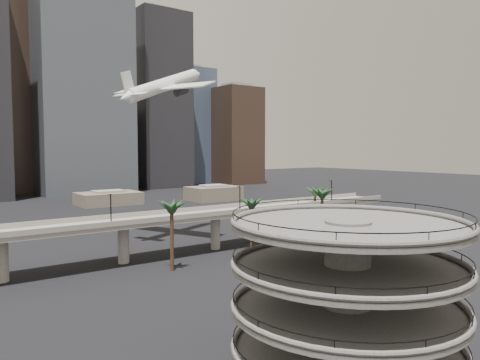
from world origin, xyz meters
TOP-DOWN VIEW (x-y plane):
  - ground at (0.00, 0.00)m, footprint 700.00×700.00m
  - parking_ramp at (-13.00, -4.00)m, footprint 22.20×22.20m
  - overpass at (0.00, 55.00)m, footprint 130.00×9.30m
  - palm_trees at (21.48, 47.47)m, footprint 54.40×18.40m
  - low_buildings at (6.89, 142.30)m, footprint 135.00×27.50m
  - skyline at (15.11, 217.08)m, footprint 269.00×86.00m
  - airborne_jet at (7.18, 71.88)m, footprint 29.82×27.58m
  - car_a at (-1.85, 19.85)m, footprint 4.39×2.89m
  - car_b at (7.94, 24.37)m, footprint 5.24×3.06m
  - car_c at (36.30, 10.52)m, footprint 5.79×2.49m

SIDE VIEW (x-z plane):
  - ground at x=0.00m, z-range 0.00..0.00m
  - car_a at x=-1.85m, z-range 0.00..1.39m
  - car_b at x=7.94m, z-range 0.00..1.63m
  - car_c at x=36.30m, z-range 0.00..1.66m
  - low_buildings at x=6.89m, z-range -0.54..6.26m
  - overpass at x=0.00m, z-range -0.01..14.69m
  - parking_ramp at x=-13.00m, z-range 1.16..18.51m
  - palm_trees at x=21.48m, z-range 4.30..18.30m
  - airborne_jet at x=7.18m, z-range 32.04..44.74m
  - skyline at x=15.11m, z-range -17.25..111.42m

